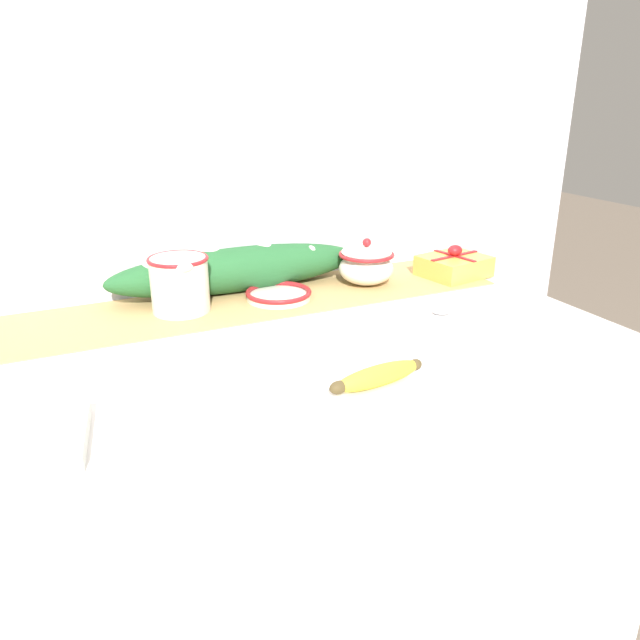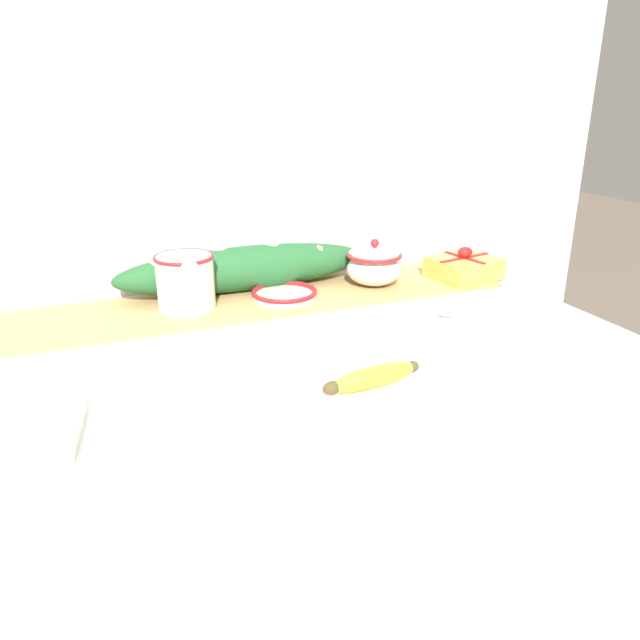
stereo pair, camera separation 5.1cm
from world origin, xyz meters
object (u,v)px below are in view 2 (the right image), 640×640
Objects in this scene: sugar_bowl at (374,265)px; gift_box at (464,267)px; spoon at (438,313)px; banana at (373,377)px; small_dish at (284,294)px; cream_pitcher at (185,280)px; napkin_stack at (19,434)px.

gift_box is at bearing -8.66° from sugar_bowl.
spoon is at bearing -82.11° from sugar_bowl.
banana is 1.04× the size of gift_box.
banana is 0.36m from spoon.
small_dish is at bearing 177.65° from gift_box.
cream_pitcher is at bearing 176.93° from gift_box.
cream_pitcher is 0.81× the size of banana.
cream_pitcher is 0.94× the size of napkin_stack.
banana is (-0.24, -0.46, -0.03)m from sugar_bowl.
banana is 0.63m from gift_box.
gift_box is (0.66, -0.04, -0.04)m from cream_pitcher.
napkin_stack is at bearing -150.11° from sugar_bowl.
sugar_bowl is 0.86m from napkin_stack.
napkin_stack is at bearing -138.58° from spoon.
gift_box reaches higher than small_dish.
cream_pitcher is at bearing 179.86° from sugar_bowl.
small_dish is (-0.23, -0.02, -0.04)m from sugar_bowl.
banana is at bearing -4.18° from napkin_stack.
small_dish is 0.66m from napkin_stack.
gift_box reaches higher than napkin_stack.
gift_box is at bearing 72.22° from spoon.
napkin_stack is (-0.78, -0.20, 0.01)m from spoon.
sugar_bowl reaches higher than napkin_stack.
small_dish is (0.21, -0.02, -0.05)m from cream_pitcher.
napkin_stack is (-0.52, -0.41, -0.00)m from small_dish.
banana reaches higher than napkin_stack.
gift_box is at bearing -2.35° from small_dish.
sugar_bowl is 0.23m from small_dish.
spoon is (0.03, -0.23, -0.05)m from sugar_bowl.
small_dish is 0.81× the size of banana.
sugar_bowl is 0.76× the size of gift_box.
cream_pitcher is 1.00× the size of small_dish.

